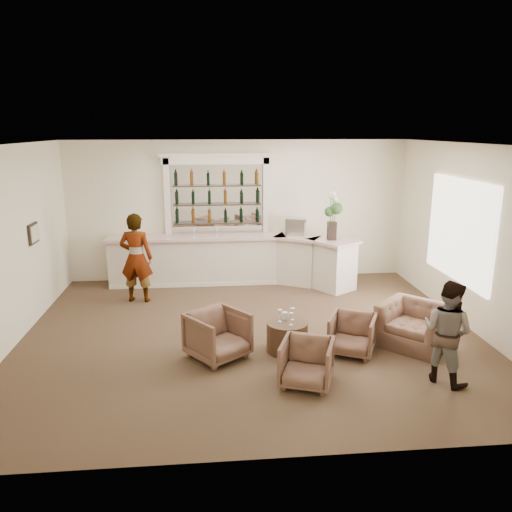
{
  "coord_description": "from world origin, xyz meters",
  "views": [
    {
      "loc": [
        -0.69,
        -8.26,
        3.56
      ],
      "look_at": [
        0.18,
        0.9,
        1.19
      ],
      "focal_mm": 35.0,
      "sensor_mm": 36.0,
      "label": 1
    }
  ],
  "objects_px": {
    "armchair_left": "(218,335)",
    "armchair_far": "(415,325)",
    "sommelier": "(136,258)",
    "guest": "(447,332)",
    "cocktail_table": "(287,336)",
    "bar_counter": "(233,260)",
    "armchair_center": "(307,363)",
    "armchair_right": "(352,334)",
    "espresso_machine": "(296,226)",
    "flower_vase": "(332,213)"
  },
  "relations": [
    {
      "from": "armchair_right",
      "to": "flower_vase",
      "type": "height_order",
      "value": "flower_vase"
    },
    {
      "from": "armchair_left",
      "to": "armchair_far",
      "type": "bearing_deg",
      "value": -34.94
    },
    {
      "from": "sommelier",
      "to": "armchair_right",
      "type": "relative_size",
      "value": 2.64
    },
    {
      "from": "cocktail_table",
      "to": "armchair_right",
      "type": "distance_m",
      "value": 1.05
    },
    {
      "from": "bar_counter",
      "to": "cocktail_table",
      "type": "height_order",
      "value": "bar_counter"
    },
    {
      "from": "armchair_right",
      "to": "espresso_machine",
      "type": "xyz_separation_m",
      "value": [
        -0.25,
        3.98,
        1.01
      ]
    },
    {
      "from": "bar_counter",
      "to": "espresso_machine",
      "type": "relative_size",
      "value": 12.74
    },
    {
      "from": "espresso_machine",
      "to": "sommelier",
      "type": "bearing_deg",
      "value": -144.39
    },
    {
      "from": "armchair_right",
      "to": "espresso_machine",
      "type": "relative_size",
      "value": 1.59
    },
    {
      "from": "armchair_left",
      "to": "armchair_far",
      "type": "height_order",
      "value": "armchair_left"
    },
    {
      "from": "guest",
      "to": "flower_vase",
      "type": "bearing_deg",
      "value": -28.02
    },
    {
      "from": "cocktail_table",
      "to": "armchair_left",
      "type": "height_order",
      "value": "armchair_left"
    },
    {
      "from": "sommelier",
      "to": "armchair_left",
      "type": "bearing_deg",
      "value": 129.37
    },
    {
      "from": "cocktail_table",
      "to": "flower_vase",
      "type": "height_order",
      "value": "flower_vase"
    },
    {
      "from": "armchair_left",
      "to": "armchair_right",
      "type": "relative_size",
      "value": 1.18
    },
    {
      "from": "cocktail_table",
      "to": "armchair_far",
      "type": "bearing_deg",
      "value": 0.06
    },
    {
      "from": "armchair_center",
      "to": "espresso_machine",
      "type": "distance_m",
      "value": 5.07
    },
    {
      "from": "guest",
      "to": "armchair_left",
      "type": "xyz_separation_m",
      "value": [
        -3.23,
        1.05,
        -0.38
      ]
    },
    {
      "from": "cocktail_table",
      "to": "armchair_far",
      "type": "height_order",
      "value": "armchair_far"
    },
    {
      "from": "armchair_center",
      "to": "armchair_far",
      "type": "distance_m",
      "value": 2.35
    },
    {
      "from": "bar_counter",
      "to": "armchair_right",
      "type": "relative_size",
      "value": 8.03
    },
    {
      "from": "armchair_right",
      "to": "bar_counter",
      "type": "bearing_deg",
      "value": 139.28
    },
    {
      "from": "armchair_right",
      "to": "sommelier",
      "type": "bearing_deg",
      "value": 168.17
    },
    {
      "from": "armchair_far",
      "to": "sommelier",
      "type": "bearing_deg",
      "value": -163.26
    },
    {
      "from": "cocktail_table",
      "to": "guest",
      "type": "relative_size",
      "value": 0.45
    },
    {
      "from": "guest",
      "to": "armchair_right",
      "type": "distance_m",
      "value": 1.54
    },
    {
      "from": "armchair_left",
      "to": "flower_vase",
      "type": "distance_m",
      "value": 4.45
    },
    {
      "from": "armchair_center",
      "to": "armchair_left",
      "type": "bearing_deg",
      "value": 161.98
    },
    {
      "from": "bar_counter",
      "to": "armchair_center",
      "type": "distance_m",
      "value": 4.96
    },
    {
      "from": "armchair_left",
      "to": "armchair_center",
      "type": "relative_size",
      "value": 1.15
    },
    {
      "from": "cocktail_table",
      "to": "guest",
      "type": "bearing_deg",
      "value": -29.8
    },
    {
      "from": "armchair_center",
      "to": "armchair_far",
      "type": "height_order",
      "value": "armchair_far"
    },
    {
      "from": "cocktail_table",
      "to": "armchair_right",
      "type": "height_order",
      "value": "armchair_right"
    },
    {
      "from": "espresso_machine",
      "to": "cocktail_table",
      "type": "bearing_deg",
      "value": -82.92
    },
    {
      "from": "guest",
      "to": "armchair_right",
      "type": "bearing_deg",
      "value": 10.36
    },
    {
      "from": "cocktail_table",
      "to": "guest",
      "type": "distance_m",
      "value": 2.47
    },
    {
      "from": "espresso_machine",
      "to": "flower_vase",
      "type": "height_order",
      "value": "flower_vase"
    },
    {
      "from": "armchair_center",
      "to": "flower_vase",
      "type": "bearing_deg",
      "value": 92.48
    },
    {
      "from": "cocktail_table",
      "to": "armchair_center",
      "type": "xyz_separation_m",
      "value": [
        0.1,
        -1.13,
        0.08
      ]
    },
    {
      "from": "armchair_far",
      "to": "flower_vase",
      "type": "xyz_separation_m",
      "value": [
        -0.69,
        3.18,
        1.38
      ]
    },
    {
      "from": "bar_counter",
      "to": "sommelier",
      "type": "distance_m",
      "value": 2.34
    },
    {
      "from": "armchair_center",
      "to": "flower_vase",
      "type": "height_order",
      "value": "flower_vase"
    },
    {
      "from": "armchair_center",
      "to": "guest",
      "type": "bearing_deg",
      "value": 18.04
    },
    {
      "from": "sommelier",
      "to": "armchair_far",
      "type": "bearing_deg",
      "value": 160.97
    },
    {
      "from": "cocktail_table",
      "to": "armchair_far",
      "type": "distance_m",
      "value": 2.17
    },
    {
      "from": "bar_counter",
      "to": "guest",
      "type": "height_order",
      "value": "guest"
    },
    {
      "from": "armchair_center",
      "to": "espresso_machine",
      "type": "height_order",
      "value": "espresso_machine"
    },
    {
      "from": "flower_vase",
      "to": "armchair_left",
      "type": "bearing_deg",
      "value": -128.16
    },
    {
      "from": "bar_counter",
      "to": "sommelier",
      "type": "height_order",
      "value": "sommelier"
    },
    {
      "from": "bar_counter",
      "to": "sommelier",
      "type": "bearing_deg",
      "value": -153.14
    }
  ]
}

